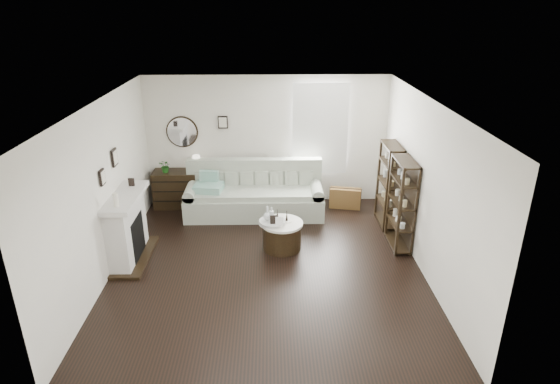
{
  "coord_description": "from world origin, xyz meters",
  "views": [
    {
      "loc": [
        0.06,
        -6.7,
        4.07
      ],
      "look_at": [
        0.23,
        0.8,
        0.98
      ],
      "focal_mm": 30.0,
      "sensor_mm": 36.0,
      "label": 1
    }
  ],
  "objects_px": {
    "drum_table": "(282,235)",
    "pedestal_table": "(272,223)",
    "sofa": "(254,197)",
    "dresser": "(182,189)"
  },
  "relations": [
    {
      "from": "drum_table",
      "to": "dresser",
      "type": "bearing_deg",
      "value": 137.39
    },
    {
      "from": "drum_table",
      "to": "pedestal_table",
      "type": "height_order",
      "value": "pedestal_table"
    },
    {
      "from": "sofa",
      "to": "dresser",
      "type": "bearing_deg",
      "value": 165.9
    },
    {
      "from": "sofa",
      "to": "pedestal_table",
      "type": "distance_m",
      "value": 1.58
    },
    {
      "from": "sofa",
      "to": "pedestal_table",
      "type": "height_order",
      "value": "sofa"
    },
    {
      "from": "pedestal_table",
      "to": "drum_table",
      "type": "bearing_deg",
      "value": 9.93
    },
    {
      "from": "dresser",
      "to": "pedestal_table",
      "type": "bearing_deg",
      "value": -45.57
    },
    {
      "from": "drum_table",
      "to": "pedestal_table",
      "type": "distance_m",
      "value": 0.31
    },
    {
      "from": "dresser",
      "to": "drum_table",
      "type": "bearing_deg",
      "value": -42.61
    },
    {
      "from": "sofa",
      "to": "drum_table",
      "type": "distance_m",
      "value": 1.6
    }
  ]
}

